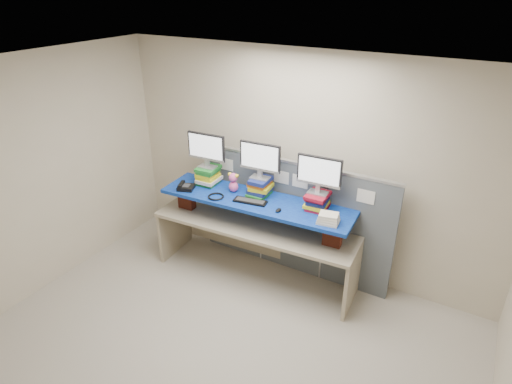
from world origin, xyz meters
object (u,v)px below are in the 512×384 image
Objects in this scene: desk at (256,234)px; monitor_left at (206,148)px; blue_board at (256,201)px; monitor_right at (319,173)px; keyboard at (250,201)px; desk_phone at (185,187)px; monitor_center at (260,159)px.

desk is 5.07× the size of monitor_left.
monitor_right is at bearing 9.32° from blue_board.
keyboard is at bearing -108.34° from blue_board.
monitor_left is 0.55m from desk_phone.
monitor_left reaches higher than monitor_right.
monitor_right is 1.71m from desk_phone.
monitor_center is (0.74, 0.04, -0.00)m from monitor_left.
keyboard is 1.72× the size of desk_phone.
desk_phone is (-0.89, -0.32, -0.45)m from monitor_center.
desk is at bearing -7.50° from desk_phone.
blue_board is 5.72× the size of keyboard.
monitor_right reaches higher than keyboard.
monitor_center reaches higher than keyboard.
keyboard is (-0.74, -0.25, -0.43)m from monitor_right.
monitor_left reaches higher than monitor_center.
monitor_center is at bearing 92.94° from desk.
monitor_right reaches higher than desk.
monitor_center is 0.52m from keyboard.
desk_phone is at bearing -171.02° from desk.
desk is 0.97m from monitor_center.
monitor_right is 0.89m from keyboard.
keyboard is at bearing -108.34° from desk.
monitor_left is at bearing 40.66° from desk_phone.
monitor_right is (0.71, 0.16, 0.47)m from blue_board.
keyboard reaches higher than desk.
monitor_left is 1.00× the size of monitor_center.
desk is at bearing -170.68° from monitor_right.
monitor_left is at bearing 180.00° from monitor_center.
monitor_center reaches higher than desk_phone.
blue_board is at bearing -170.68° from monitor_right.
keyboard is at bearing -16.33° from monitor_left.
desk is 10.69× the size of desk_phone.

